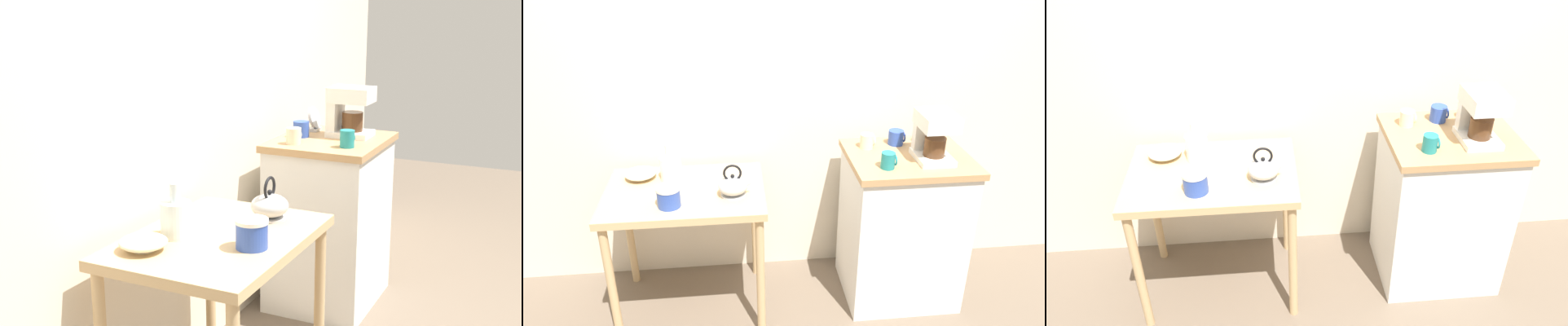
% 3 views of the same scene
% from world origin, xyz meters
% --- Properties ---
extents(back_wall, '(4.40, 0.10, 2.80)m').
position_xyz_m(back_wall, '(0.10, 0.46, 1.40)').
color(back_wall, beige).
rests_on(back_wall, ground_plane).
extents(wooden_table, '(0.83, 0.60, 0.76)m').
position_xyz_m(wooden_table, '(-0.61, 0.05, 0.65)').
color(wooden_table, tan).
rests_on(wooden_table, ground_plane).
extents(kitchen_counter, '(0.65, 0.54, 0.89)m').
position_xyz_m(kitchen_counter, '(0.60, 0.06, 0.45)').
color(kitchen_counter, white).
rests_on(kitchen_counter, ground_plane).
extents(bowl_stoneware, '(0.17, 0.17, 0.05)m').
position_xyz_m(bowl_stoneware, '(-0.85, 0.21, 0.79)').
color(bowl_stoneware, beige).
rests_on(bowl_stoneware, wooden_table).
extents(teakettle, '(0.18, 0.15, 0.17)m').
position_xyz_m(teakettle, '(-0.35, -0.04, 0.81)').
color(teakettle, '#B2B5BA').
rests_on(teakettle, wooden_table).
extents(glass_carafe_vase, '(0.11, 0.11, 0.20)m').
position_xyz_m(glass_carafe_vase, '(-0.68, 0.18, 0.83)').
color(glass_carafe_vase, silver).
rests_on(glass_carafe_vase, wooden_table).
extents(canister_enamel, '(0.12, 0.12, 0.11)m').
position_xyz_m(canister_enamel, '(-0.67, -0.12, 0.81)').
color(canister_enamel, '#2D4CAD').
rests_on(canister_enamel, wooden_table).
extents(coffee_maker, '(0.18, 0.22, 0.26)m').
position_xyz_m(coffee_maker, '(0.70, 0.01, 1.04)').
color(coffee_maker, white).
rests_on(coffee_maker, kitchen_counter).
extents(mug_blue, '(0.09, 0.08, 0.08)m').
position_xyz_m(mug_blue, '(0.57, 0.21, 0.94)').
color(mug_blue, '#2D4CAD').
rests_on(mug_blue, kitchen_counter).
extents(mug_dark_teal, '(0.08, 0.07, 0.09)m').
position_xyz_m(mug_dark_teal, '(0.44, -0.09, 0.94)').
color(mug_dark_teal, teal).
rests_on(mug_dark_teal, kitchen_counter).
extents(mug_small_cream, '(0.08, 0.07, 0.08)m').
position_xyz_m(mug_small_cream, '(0.40, 0.18, 0.93)').
color(mug_small_cream, beige).
rests_on(mug_small_cream, kitchen_counter).
extents(table_clock, '(0.12, 0.06, 0.13)m').
position_xyz_m(table_clock, '(0.75, 0.21, 0.95)').
color(table_clock, '#B2B5BA').
rests_on(table_clock, kitchen_counter).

